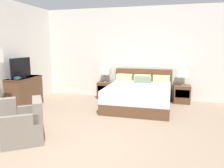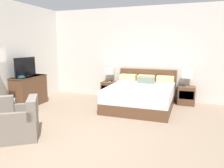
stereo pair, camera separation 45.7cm
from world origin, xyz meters
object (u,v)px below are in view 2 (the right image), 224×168
object	(u,v)px
table_lamp_left	(110,71)
dresser	(29,91)
nightstand_right	(186,95)
armchair_companion	(21,123)
tv	(25,67)
table_lamp_right	(188,74)
book_blue_cover	(19,76)
nightstand_left	(110,90)
bed	(141,96)
book_red_cover	(19,77)

from	to	relation	value
table_lamp_left	dresser	size ratio (longest dim) A/B	0.43
nightstand_right	armchair_companion	xyz separation A→B (m)	(-2.87, -3.50, 0.02)
dresser	tv	distance (m)	0.68
table_lamp_right	book_blue_cover	world-z (taller)	table_lamp_right
nightstand_left	table_lamp_right	size ratio (longest dim) A/B	1.16
nightstand_left	dresser	world-z (taller)	dresser
table_lamp_right	dresser	xyz separation A→B (m)	(-4.25, -1.63, -0.45)
nightstand_left	nightstand_right	world-z (taller)	same
bed	dresser	world-z (taller)	bed
nightstand_left	table_lamp_right	xyz separation A→B (m)	(2.40, 0.00, 0.62)
nightstand_right	dresser	size ratio (longest dim) A/B	0.50
table_lamp_left	tv	distance (m)	2.54
tv	book_blue_cover	xyz separation A→B (m)	(0.00, -0.25, -0.21)
book_red_cover	table_lamp_left	bearing A→B (deg)	46.85
nightstand_left	tv	world-z (taller)	tv
nightstand_left	bed	bearing A→B (deg)	-31.44
bed	armchair_companion	size ratio (longest dim) A/B	2.12
table_lamp_left	book_blue_cover	distance (m)	2.70
nightstand_right	table_lamp_left	bearing A→B (deg)	179.97
table_lamp_left	bed	bearing A→B (deg)	-31.49
book_red_cover	armchair_companion	world-z (taller)	book_red_cover
nightstand_left	dresser	bearing A→B (deg)	-138.66
book_blue_cover	bed	bearing A→B (deg)	22.15
bed	book_blue_cover	distance (m)	3.34
tv	dresser	bearing A→B (deg)	91.54
dresser	book_red_cover	bearing A→B (deg)	-90.03
book_red_cover	nightstand_left	bearing A→B (deg)	46.82
bed	tv	size ratio (longest dim) A/B	2.59
nightstand_left	armchair_companion	size ratio (longest dim) A/B	0.56
dresser	book_red_cover	distance (m)	0.55
bed	nightstand_left	size ratio (longest dim) A/B	3.79
table_lamp_left	book_red_cover	distance (m)	2.71
nightstand_right	book_red_cover	world-z (taller)	book_red_cover
nightstand_right	armchair_companion	world-z (taller)	armchair_companion
table_lamp_left	table_lamp_right	bearing A→B (deg)	0.00
tv	nightstand_right	bearing A→B (deg)	22.09
bed	book_blue_cover	bearing A→B (deg)	-157.85
nightstand_left	tv	size ratio (longest dim) A/B	0.68
armchair_companion	book_blue_cover	bearing A→B (deg)	131.95
bed	dresser	size ratio (longest dim) A/B	1.88
nightstand_left	table_lamp_left	size ratio (longest dim) A/B	1.16
tv	bed	bearing A→B (deg)	18.00
dresser	armchair_companion	world-z (taller)	dresser
nightstand_left	book_red_cover	bearing A→B (deg)	-133.18
table_lamp_right	tv	xyz separation A→B (m)	(-4.24, -1.72, 0.22)
table_lamp_right	dresser	distance (m)	4.57
table_lamp_right	dresser	world-z (taller)	table_lamp_right
dresser	nightstand_left	bearing A→B (deg)	41.34
table_lamp_right	book_red_cover	size ratio (longest dim) A/B	1.94
bed	nightstand_right	size ratio (longest dim) A/B	3.79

